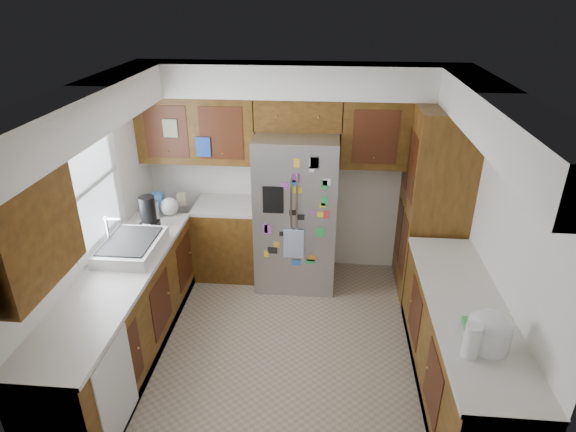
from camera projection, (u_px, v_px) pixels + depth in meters
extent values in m
plane|color=gray|center=(287.00, 344.00, 4.79)|extent=(3.60, 3.60, 0.00)
cube|color=white|center=(299.00, 171.00, 5.68)|extent=(3.60, 0.04, 2.50)
cube|color=white|center=(91.00, 225.00, 4.39)|extent=(0.04, 3.20, 2.50)
cube|color=white|center=(497.00, 242.00, 4.10)|extent=(0.04, 3.20, 2.50)
cube|color=white|center=(263.00, 360.00, 2.81)|extent=(3.60, 0.04, 2.50)
cube|color=white|center=(287.00, 88.00, 3.70)|extent=(3.60, 3.20, 0.02)
cube|color=white|center=(299.00, 80.00, 5.05)|extent=(3.60, 0.38, 0.35)
cube|color=white|center=(90.00, 108.00, 3.91)|extent=(0.38, 3.20, 0.35)
cube|color=white|center=(498.00, 116.00, 3.65)|extent=(0.38, 3.20, 0.35)
cube|color=#3F270C|center=(198.00, 129.00, 5.39)|extent=(1.33, 0.34, 0.75)
cube|color=#3F270C|center=(403.00, 134.00, 5.21)|extent=(1.33, 0.34, 0.75)
cube|color=#3F270C|center=(21.00, 233.00, 3.11)|extent=(0.34, 0.85, 0.75)
cube|color=white|center=(90.00, 185.00, 4.32)|extent=(0.02, 0.90, 1.05)
cube|color=white|center=(94.00, 186.00, 4.32)|extent=(0.01, 1.02, 1.15)
cube|color=#1D46AE|center=(203.00, 147.00, 5.28)|extent=(0.16, 0.02, 0.22)
cube|color=beige|center=(170.00, 128.00, 5.22)|extent=(0.16, 0.02, 0.20)
cube|color=#3F270C|center=(123.00, 319.00, 4.44)|extent=(0.60, 2.60, 0.88)
cube|color=#3F270C|center=(229.00, 240.00, 5.83)|extent=(0.75, 0.60, 0.88)
cube|color=white|center=(115.00, 277.00, 4.24)|extent=(0.63, 2.60, 0.04)
cube|color=white|center=(227.00, 205.00, 5.63)|extent=(0.75, 0.60, 0.04)
cube|color=black|center=(129.00, 352.00, 4.61)|extent=(0.60, 2.60, 0.10)
cube|color=silver|center=(117.00, 389.00, 3.65)|extent=(0.01, 0.58, 0.80)
cube|color=#3F270C|center=(459.00, 351.00, 4.05)|extent=(0.60, 2.25, 0.88)
cube|color=white|center=(468.00, 307.00, 3.85)|extent=(0.63, 2.25, 0.04)
cube|color=black|center=(452.00, 386.00, 4.22)|extent=(0.60, 2.25, 0.10)
cube|color=#3F270C|center=(433.00, 204.00, 5.24)|extent=(0.60, 0.90, 2.15)
cube|color=#9B9A9F|center=(296.00, 211.00, 5.48)|extent=(0.90, 0.75, 1.80)
cylinder|color=silver|center=(291.00, 214.00, 5.07)|extent=(0.02, 0.02, 0.90)
cylinder|color=silver|center=(297.00, 214.00, 5.06)|extent=(0.02, 0.02, 0.90)
cube|color=black|center=(273.00, 200.00, 5.02)|extent=(0.22, 0.01, 0.30)
cube|color=white|center=(294.00, 244.00, 5.20)|extent=(0.22, 0.01, 0.34)
cube|color=#8C4C99|center=(296.00, 178.00, 4.89)|extent=(0.08, 0.00, 0.10)
cube|color=blue|center=(296.00, 262.00, 5.33)|extent=(0.10, 0.00, 0.07)
cube|color=#8C4C99|center=(286.00, 247.00, 5.25)|extent=(0.06, 0.00, 0.07)
cube|color=yellow|center=(298.00, 190.00, 4.95)|extent=(0.09, 0.00, 0.06)
cube|color=yellow|center=(322.00, 205.00, 5.00)|extent=(0.06, 0.00, 0.05)
cube|color=#8C4C99|center=(265.00, 228.00, 5.18)|extent=(0.05, 0.00, 0.11)
cube|color=black|center=(283.00, 234.00, 5.19)|extent=(0.08, 0.00, 0.05)
cube|color=black|center=(293.00, 213.00, 5.07)|extent=(0.08, 0.00, 0.06)
cube|color=black|center=(272.00, 250.00, 5.29)|extent=(0.11, 0.00, 0.08)
cube|color=yellow|center=(321.00, 215.00, 5.05)|extent=(0.07, 0.00, 0.06)
cube|color=blue|center=(292.00, 248.00, 5.25)|extent=(0.11, 0.00, 0.10)
cube|color=white|center=(327.00, 182.00, 4.89)|extent=(0.08, 0.00, 0.07)
cube|color=yellow|center=(266.00, 254.00, 5.31)|extent=(0.05, 0.00, 0.07)
cube|color=orange|center=(277.00, 245.00, 5.25)|extent=(0.07, 0.00, 0.07)
cube|color=red|center=(326.00, 214.00, 5.04)|extent=(0.05, 0.00, 0.09)
cube|color=white|center=(312.00, 169.00, 4.84)|extent=(0.05, 0.00, 0.06)
cube|color=#8C4C99|center=(285.00, 186.00, 4.94)|extent=(0.07, 0.00, 0.07)
cube|color=green|center=(310.00, 262.00, 5.31)|extent=(0.10, 0.00, 0.06)
cube|color=black|center=(315.00, 163.00, 4.81)|extent=(0.09, 0.00, 0.12)
cube|color=white|center=(314.00, 163.00, 4.81)|extent=(0.10, 0.00, 0.12)
cube|color=orange|center=(312.00, 258.00, 5.29)|extent=(0.09, 0.00, 0.07)
cube|color=#8C4C99|center=(268.00, 230.00, 5.18)|extent=(0.08, 0.00, 0.12)
cube|color=green|center=(320.00, 232.00, 5.14)|extent=(0.10, 0.00, 0.11)
cube|color=blue|center=(293.00, 183.00, 4.92)|extent=(0.07, 0.00, 0.05)
cube|color=#8C4C99|center=(312.00, 212.00, 5.05)|extent=(0.05, 0.00, 0.06)
cube|color=green|center=(324.00, 202.00, 4.98)|extent=(0.07, 0.00, 0.09)
cube|color=black|center=(300.00, 217.00, 5.08)|extent=(0.09, 0.00, 0.06)
cube|color=green|center=(324.00, 185.00, 4.90)|extent=(0.06, 0.00, 0.10)
cube|color=yellow|center=(299.00, 237.00, 5.19)|extent=(0.06, 0.00, 0.08)
cube|color=red|center=(294.00, 250.00, 5.26)|extent=(0.09, 0.00, 0.07)
cube|color=yellow|center=(297.00, 163.00, 4.83)|extent=(0.06, 0.00, 0.09)
cube|color=yellow|center=(289.00, 233.00, 5.17)|extent=(0.07, 0.00, 0.06)
cube|color=#3F270C|center=(299.00, 113.00, 5.22)|extent=(0.96, 0.34, 0.35)
sphere|color=#234DA6|center=(279.00, 81.00, 5.10)|extent=(0.31, 0.31, 0.31)
cylinder|color=black|center=(327.00, 90.00, 5.07)|extent=(0.28, 0.28, 0.16)
ellipsoid|color=#333338|center=(327.00, 82.00, 5.03)|extent=(0.26, 0.26, 0.12)
cube|color=silver|center=(131.00, 247.00, 4.57)|extent=(0.52, 0.70, 0.12)
cube|color=black|center=(130.00, 241.00, 4.54)|extent=(0.44, 0.60, 0.02)
cylinder|color=silver|center=(108.00, 231.00, 4.52)|extent=(0.02, 0.02, 0.30)
cylinder|color=silver|center=(112.00, 219.00, 4.45)|extent=(0.16, 0.02, 0.02)
cube|color=yellow|center=(139.00, 265.00, 4.36)|extent=(0.10, 0.18, 0.04)
cube|color=black|center=(150.00, 226.00, 4.99)|extent=(0.18, 0.14, 0.10)
cylinder|color=black|center=(148.00, 210.00, 4.91)|extent=(0.16, 0.16, 0.28)
cylinder|color=#9B9A9F|center=(152.00, 210.00, 5.22)|extent=(0.14, 0.14, 0.20)
sphere|color=silver|center=(169.00, 207.00, 5.31)|extent=(0.20, 0.20, 0.20)
cube|color=#3F72B2|center=(158.00, 201.00, 5.48)|extent=(0.14, 0.10, 0.18)
cube|color=#BFB28C|center=(182.00, 199.00, 5.58)|extent=(0.10, 0.08, 0.14)
cylinder|color=silver|center=(147.00, 229.00, 4.92)|extent=(0.08, 0.08, 0.11)
cylinder|color=silver|center=(488.00, 335.00, 3.36)|extent=(0.30, 0.30, 0.20)
ellipsoid|color=silver|center=(491.00, 323.00, 3.32)|extent=(0.29, 0.29, 0.13)
cube|color=black|center=(468.00, 331.00, 3.36)|extent=(0.04, 0.06, 0.04)
cylinder|color=white|center=(472.00, 341.00, 3.26)|extent=(0.11, 0.11, 0.25)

